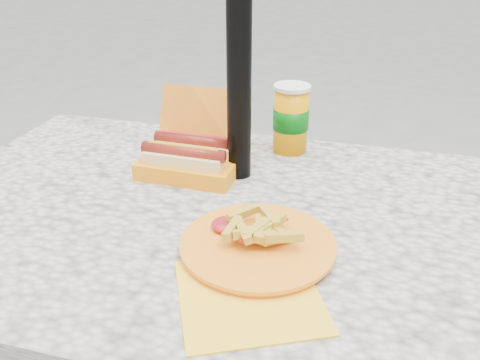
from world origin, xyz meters
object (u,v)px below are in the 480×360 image
(umbrella_pole, at_px, (239,5))
(fries_plate, at_px, (257,246))
(soda_cup, at_px, (291,118))
(hotdog_box, at_px, (191,157))

(umbrella_pole, relative_size, fries_plate, 5.80)
(fries_plate, bearing_deg, soda_cup, 93.61)
(hotdog_box, xyz_separation_m, soda_cup, (0.18, 0.18, 0.04))
(umbrella_pole, height_order, soda_cup, umbrella_pole)
(hotdog_box, xyz_separation_m, fries_plate, (0.21, -0.26, -0.02))
(fries_plate, height_order, soda_cup, soda_cup)
(soda_cup, bearing_deg, umbrella_pole, -116.57)
(umbrella_pole, bearing_deg, fries_plate, -68.76)
(fries_plate, bearing_deg, umbrella_pole, 111.24)
(umbrella_pole, height_order, hotdog_box, umbrella_pole)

